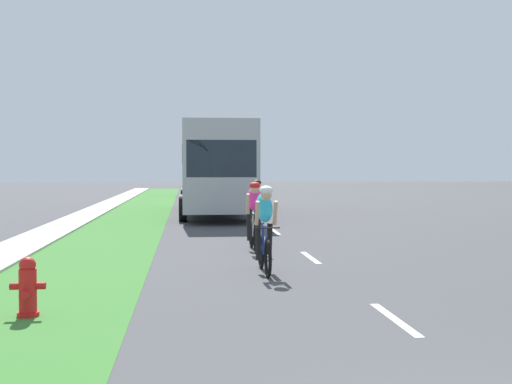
% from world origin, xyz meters
% --- Properties ---
extents(ground_plane, '(120.00, 120.00, 0.00)m').
position_xyz_m(ground_plane, '(0.00, 20.00, 0.00)').
color(ground_plane, '#424244').
extents(grass_verge, '(2.63, 70.00, 0.01)m').
position_xyz_m(grass_verge, '(-4.60, 20.00, 0.00)').
color(grass_verge, '#38722D').
rests_on(grass_verge, ground_plane).
extents(sidewalk_concrete, '(1.25, 70.00, 0.10)m').
position_xyz_m(sidewalk_concrete, '(-6.54, 20.00, 0.00)').
color(sidewalk_concrete, '#B2ADA3').
rests_on(sidewalk_concrete, ground_plane).
extents(lane_markings_center, '(0.12, 52.20, 0.01)m').
position_xyz_m(lane_markings_center, '(0.00, 24.00, 0.00)').
color(lane_markings_center, white).
rests_on(lane_markings_center, ground_plane).
extents(fire_hydrant_red, '(0.44, 0.38, 0.76)m').
position_xyz_m(fire_hydrant_red, '(-4.60, 5.02, 0.37)').
color(fire_hydrant_red, red).
rests_on(fire_hydrant_red, ground_plane).
extents(cyclist_lead, '(0.42, 1.72, 1.58)m').
position_xyz_m(cyclist_lead, '(-1.20, 8.08, 0.81)').
color(cyclist_lead, black).
rests_on(cyclist_lead, ground_plane).
extents(cyclist_trailing, '(0.42, 1.72, 1.58)m').
position_xyz_m(cyclist_trailing, '(-1.07, 11.24, 0.81)').
color(cyclist_trailing, black).
rests_on(cyclist_trailing, ground_plane).
extents(cyclist_distant, '(0.42, 1.72, 1.58)m').
position_xyz_m(cyclist_distant, '(-0.75, 13.84, 0.81)').
color(cyclist_distant, black).
rests_on(cyclist_distant, ground_plane).
extents(bus_silver, '(2.78, 11.60, 3.48)m').
position_xyz_m(bus_silver, '(-1.48, 23.19, 1.98)').
color(bus_silver, '#A5A8AD').
rests_on(bus_silver, ground_plane).
extents(pickup_maroon, '(2.22, 5.10, 1.64)m').
position_xyz_m(pickup_maroon, '(-1.34, 39.89, 0.83)').
color(pickup_maroon, maroon).
rests_on(pickup_maroon, ground_plane).
extents(suv_white, '(2.15, 4.70, 1.79)m').
position_xyz_m(suv_white, '(1.62, 49.85, 0.95)').
color(suv_white, silver).
rests_on(suv_white, ground_plane).
extents(sedan_black, '(1.98, 4.30, 1.52)m').
position_xyz_m(sedan_black, '(-1.52, 59.79, 0.77)').
color(sedan_black, black).
rests_on(sedan_black, ground_plane).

